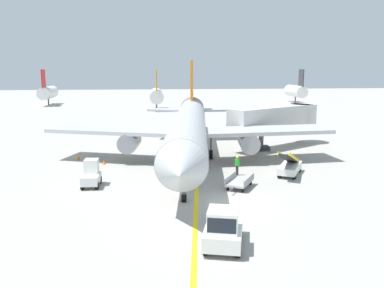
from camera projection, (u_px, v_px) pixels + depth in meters
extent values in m
plane|color=#9E9B93|center=(228.00, 202.00, 28.18)|extent=(300.00, 300.00, 0.00)
cube|color=yellow|center=(197.00, 183.00, 32.90)|extent=(10.29, 79.41, 0.01)
cylinder|color=#B2B5BA|center=(189.00, 129.00, 38.92)|extent=(7.02, 30.18, 3.30)
cone|color=#B2B5BA|center=(180.00, 171.00, 23.01)|extent=(3.51, 2.79, 3.23)
cone|color=#B2B5BA|center=(192.00, 108.00, 54.96)|extent=(3.46, 3.17, 3.14)
cube|color=#B2B5BA|center=(264.00, 131.00, 40.31)|extent=(13.32, 5.48, 0.36)
cylinder|color=gray|center=(249.00, 142.00, 39.55)|extent=(2.28, 3.41, 1.90)
cube|color=#B2B5BA|center=(115.00, 130.00, 40.63)|extent=(13.72, 8.43, 0.36)
cylinder|color=gray|center=(129.00, 142.00, 39.80)|extent=(2.28, 3.41, 1.90)
cube|color=orange|center=(192.00, 81.00, 51.92)|extent=(0.78, 4.00, 5.20)
cube|color=#B2B5BA|center=(215.00, 110.00, 52.15)|extent=(5.23, 2.27, 0.24)
cube|color=#B2B5BA|center=(169.00, 110.00, 52.27)|extent=(5.59, 3.48, 0.24)
cylinder|color=#4C4C51|center=(184.00, 180.00, 27.97)|extent=(0.20, 0.20, 3.12)
cylinder|color=black|center=(184.00, 198.00, 28.21)|extent=(0.42, 0.60, 0.56)
cylinder|color=#4C4C51|center=(211.00, 144.00, 41.19)|extent=(0.20, 0.20, 3.12)
cylinder|color=black|center=(211.00, 154.00, 41.39)|extent=(0.47, 1.00, 0.96)
cylinder|color=#4C4C51|center=(168.00, 144.00, 41.28)|extent=(0.20, 0.20, 3.12)
cylinder|color=black|center=(168.00, 154.00, 41.48)|extent=(0.47, 1.00, 0.96)
cube|color=black|center=(182.00, 157.00, 24.91)|extent=(2.91, 1.34, 0.60)
cube|color=beige|center=(272.00, 117.00, 46.32)|extent=(11.52, 8.64, 2.50)
cylinder|color=beige|center=(303.00, 114.00, 49.80)|extent=(3.20, 3.20, 2.50)
cylinder|color=#59595B|center=(261.00, 140.00, 45.67)|extent=(0.56, 0.56, 2.35)
cube|color=#333338|center=(261.00, 148.00, 45.84)|extent=(1.80, 1.40, 0.50)
cube|color=silver|center=(224.00, 233.00, 21.24)|extent=(2.74, 3.96, 0.80)
cube|color=silver|center=(223.00, 220.00, 20.45)|extent=(1.88, 1.95, 1.10)
cube|color=black|center=(222.00, 226.00, 19.69)|extent=(1.40, 0.44, 0.77)
cylinder|color=black|center=(238.00, 251.00, 19.97)|extent=(0.36, 0.64, 0.60)
cylinder|color=black|center=(205.00, 249.00, 20.20)|extent=(0.36, 0.64, 0.60)
cylinder|color=black|center=(240.00, 231.00, 22.42)|extent=(0.36, 0.64, 0.60)
cylinder|color=black|center=(211.00, 230.00, 22.65)|extent=(0.36, 0.64, 0.60)
cube|color=silver|center=(91.00, 178.00, 31.79)|extent=(1.36, 2.43, 0.70)
cube|color=silver|center=(92.00, 166.00, 32.03)|extent=(1.07, 1.10, 1.10)
cube|color=black|center=(93.00, 165.00, 32.54)|extent=(0.98, 0.10, 0.77)
cylinder|color=black|center=(86.00, 180.00, 32.63)|extent=(0.23, 0.61, 0.60)
cylinder|color=black|center=(100.00, 180.00, 32.72)|extent=(0.23, 0.61, 0.60)
cylinder|color=black|center=(82.00, 186.00, 30.99)|extent=(0.23, 0.61, 0.60)
cylinder|color=black|center=(97.00, 186.00, 31.08)|extent=(0.23, 0.61, 0.60)
cube|color=silver|center=(290.00, 168.00, 35.34)|extent=(3.19, 4.04, 0.60)
cylinder|color=black|center=(294.00, 176.00, 33.94)|extent=(0.49, 0.63, 0.60)
cylinder|color=black|center=(279.00, 174.00, 34.45)|extent=(0.49, 0.63, 0.60)
cylinder|color=black|center=(300.00, 169.00, 36.33)|extent=(0.49, 0.63, 0.60)
cylinder|color=black|center=(285.00, 167.00, 36.84)|extent=(0.49, 0.63, 0.60)
cube|color=black|center=(289.00, 159.00, 34.62)|extent=(3.26, 4.78, 1.76)
cube|color=yellow|center=(294.00, 158.00, 34.42)|extent=(2.56, 4.40, 1.84)
cube|color=yellow|center=(284.00, 157.00, 34.78)|extent=(2.56, 4.40, 1.84)
cube|color=#A5A5A8|center=(240.00, 182.00, 31.52)|extent=(2.69, 3.18, 0.16)
cube|color=#4C4C51|center=(232.00, 189.00, 29.86)|extent=(0.51, 0.82, 0.08)
cylinder|color=#4C4C51|center=(230.00, 190.00, 29.46)|extent=(0.12, 0.12, 0.05)
cube|color=gray|center=(249.00, 180.00, 31.18)|extent=(1.43, 2.46, 0.50)
cube|color=gray|center=(230.00, 178.00, 31.77)|extent=(1.43, 2.46, 0.50)
cylinder|color=black|center=(243.00, 190.00, 30.39)|extent=(0.28, 0.37, 0.36)
cylinder|color=black|center=(228.00, 188.00, 30.86)|extent=(0.28, 0.37, 0.36)
cylinder|color=black|center=(251.00, 183.00, 32.28)|extent=(0.28, 0.37, 0.36)
cylinder|color=black|center=(236.00, 181.00, 32.75)|extent=(0.28, 0.37, 0.36)
cylinder|color=#26262D|center=(237.00, 170.00, 35.18)|extent=(0.24, 0.24, 0.85)
cube|color=green|center=(237.00, 163.00, 35.05)|extent=(0.36, 0.22, 0.56)
sphere|color=#9E7051|center=(237.00, 158.00, 34.97)|extent=(0.20, 0.20, 0.20)
sphere|color=yellow|center=(237.00, 157.00, 34.96)|extent=(0.24, 0.24, 0.24)
cone|color=orange|center=(130.00, 151.00, 44.31)|extent=(0.36, 0.36, 0.44)
cone|color=orange|center=(78.00, 157.00, 41.18)|extent=(0.36, 0.36, 0.44)
cone|color=orange|center=(208.00, 166.00, 37.70)|extent=(0.36, 0.36, 0.44)
cone|color=orange|center=(104.00, 162.00, 39.19)|extent=(0.36, 0.36, 0.44)
cylinder|color=silver|center=(48.00, 93.00, 100.58)|extent=(3.00, 10.00, 3.00)
cylinder|color=#3F3F3F|center=(49.00, 102.00, 101.00)|extent=(0.30, 0.30, 1.60)
cube|color=red|center=(43.00, 79.00, 96.51)|extent=(0.24, 3.20, 4.40)
cylinder|color=silver|center=(156.00, 96.00, 89.42)|extent=(3.00, 10.00, 3.00)
cylinder|color=#3F3F3F|center=(157.00, 106.00, 89.84)|extent=(0.30, 0.30, 1.60)
cube|color=orange|center=(156.00, 80.00, 85.35)|extent=(0.24, 3.20, 4.40)
cylinder|color=silver|center=(296.00, 91.00, 107.08)|extent=(3.00, 10.00, 3.00)
cylinder|color=#3F3F3F|center=(295.00, 100.00, 107.51)|extent=(0.30, 0.30, 1.60)
cube|color=#333338|center=(301.00, 78.00, 103.01)|extent=(0.24, 3.20, 4.40)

